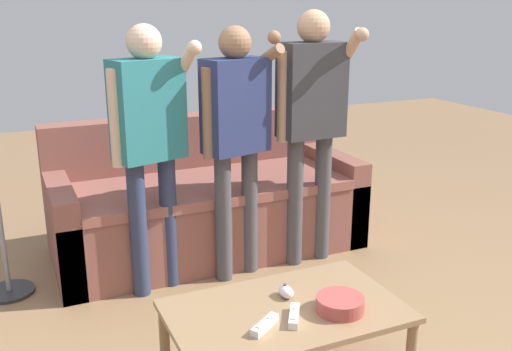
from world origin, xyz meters
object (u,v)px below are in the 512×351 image
Objects in this scene: coffee_table at (285,320)px; player_left at (149,130)px; player_center at (236,125)px; couch at (205,204)px; game_remote_wand_near at (294,316)px; game_remote_nunchuk at (285,292)px; game_remote_wand_far at (265,325)px; snack_bowl at (340,304)px; player_right at (311,109)px.

player_left reaches higher than coffee_table.
player_left reaches higher than player_center.
couch is 12.95× the size of game_remote_wand_near.
coffee_table is 0.12m from game_remote_nunchuk.
couch is at bearing 78.07° from game_remote_wand_far.
couch reaches higher than coffee_table.
couch is 1.67m from coffee_table.
player_center is (0.03, -0.49, 0.64)m from couch.
couch reaches higher than snack_bowl.
player_center is (0.50, -0.02, -0.01)m from player_left.
coffee_table is 1.32m from player_center.
game_remote_wand_near is at bearing 175.59° from snack_bowl.
game_remote_wand_near is (-0.24, -1.75, 0.14)m from couch.
game_remote_wand_near is (-0.27, -1.26, -0.50)m from player_center.
game_remote_wand_far is (-0.18, -0.19, -0.01)m from game_remote_nunchuk.
player_left is at bearing -134.76° from couch.
game_remote_nunchuk is at bearing -75.63° from player_left.
game_remote_nunchuk is at bearing -96.85° from couch.
player_right reaches higher than game_remote_nunchuk.
player_left is (-0.47, -0.47, 0.65)m from couch.
game_remote_nunchuk is 0.18m from game_remote_wand_near.
snack_bowl is 1.31× the size of game_remote_wand_far.
game_remote_nunchuk is at bearing 128.15° from snack_bowl.
game_remote_nunchuk is 1.21m from player_center.
coffee_table is 0.63× the size of player_left.
player_right is (0.53, -0.48, 0.69)m from couch.
game_remote_wand_near is at bearing -94.89° from coffee_table.
game_remote_wand_near is at bearing -121.39° from player_right.
snack_bowl is 1.50m from player_right.
player_left is 1.39m from game_remote_wand_near.
couch is 1.77m from snack_bowl.
player_left reaches higher than game_remote_nunchuk.
game_remote_nunchuk is 0.06× the size of player_left.
player_center is at bearing 86.73° from snack_bowl.
couch is at bearing 45.24° from player_left.
game_remote_wand_near is at bearing -97.80° from couch.
snack_bowl is 1.45m from player_left.
player_right is 10.59× the size of game_remote_wand_far.
player_right is (0.76, 1.18, 0.62)m from coffee_table.
player_right is at bearing 58.61° from game_remote_wand_near.
player_left reaches higher than snack_bowl.
player_right is at bearing 1.10° from player_center.
player_center is 1.42m from game_remote_wand_far.
snack_bowl is 0.33m from game_remote_wand_far.
coffee_table is 6.35× the size of game_remote_wand_far.
player_left reaches higher than game_remote_wand_near.
player_center is at bearing 78.40° from game_remote_nunchuk.
player_right reaches higher than couch.
game_remote_wand_near is (0.23, -1.27, -0.51)m from player_left.
couch is 1.77m from game_remote_wand_near.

